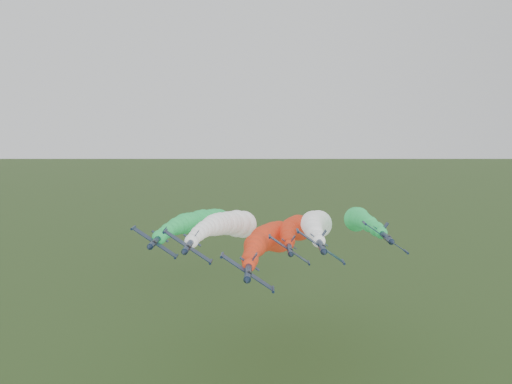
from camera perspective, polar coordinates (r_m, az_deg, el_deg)
jet_lead at (r=122.32m, az=1.73°, el=-5.28°), size 14.64×72.67×15.65m
jet_inner_left at (r=130.35m, az=-2.88°, el=-3.71°), size 14.26×72.29×15.27m
jet_inner_right at (r=129.56m, az=6.77°, el=-3.66°), size 14.31×72.34×15.32m
jet_outer_left at (r=136.24m, az=-5.55°, el=-3.47°), size 13.88×71.90×14.88m
jet_outer_right at (r=138.22m, az=11.53°, el=-3.07°), size 13.89×71.92×14.90m
jet_trail at (r=144.49m, az=4.50°, el=-4.16°), size 14.34×72.37×15.35m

